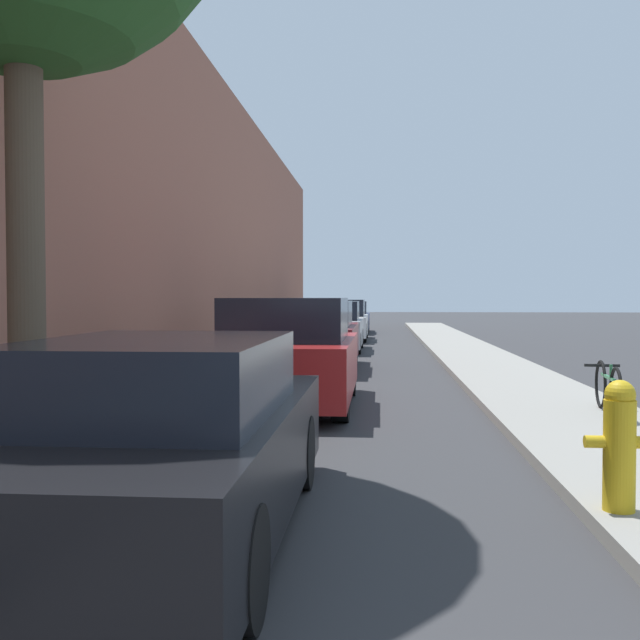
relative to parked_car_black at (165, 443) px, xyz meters
The scene contains 12 objects.
ground_plane 10.43m from the parked_car_black, 84.88° to the left, with size 120.00×120.00×0.00m, color #333335.
sidewalk_left 10.57m from the parked_car_black, 100.76° to the left, with size 2.00×52.00×0.12m.
sidewalk_right 11.07m from the parked_car_black, 69.74° to the left, with size 2.00×52.00×0.12m.
building_facade_left 11.35m from the parked_car_black, 107.75° to the left, with size 0.70×52.00×7.67m.
parked_car_black is the anchor object (origin of this frame).
parked_car_red 5.70m from the parked_car_black, 89.10° to the left, with size 1.86×3.94×1.58m.
parked_car_maroon 11.10m from the parked_car_black, 90.32° to the left, with size 1.88×4.04×1.50m.
parked_car_silver 16.50m from the parked_car_black, 89.92° to the left, with size 1.73×3.97×1.46m.
parked_car_white 21.64m from the parked_car_black, 89.86° to the left, with size 1.78×4.49×1.49m.
parked_car_navy 27.21m from the parked_car_black, 89.95° to the left, with size 1.80×4.65×1.39m.
fire_hydrant 3.08m from the parked_car_black, ahead, with size 0.47×0.22×0.90m.
bicycle 6.36m from the parked_car_black, 47.87° to the left, with size 0.44×1.55×0.64m.
Camera 1 is at (0.47, 1.03, 1.59)m, focal length 40.50 mm.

